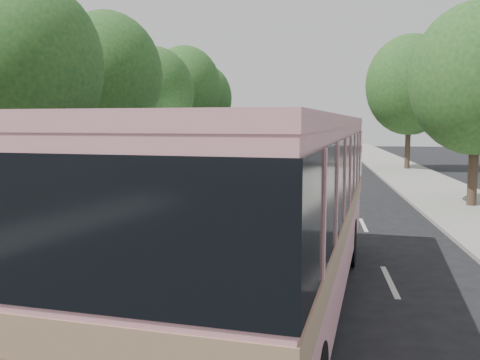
% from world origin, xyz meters
% --- Properties ---
extents(ground, '(120.00, 120.00, 0.00)m').
position_xyz_m(ground, '(0.00, 0.00, 0.00)').
color(ground, black).
rests_on(ground, ground).
extents(sidewalk_left, '(4.00, 90.00, 0.15)m').
position_xyz_m(sidewalk_left, '(-8.50, 20.00, 0.07)').
color(sidewalk_left, '#9E998E').
rests_on(sidewalk_left, ground).
extents(sidewalk_right, '(4.00, 90.00, 0.12)m').
position_xyz_m(sidewalk_right, '(8.50, 20.00, 0.06)').
color(sidewalk_right, '#9E998E').
rests_on(sidewalk_right, ground).
extents(low_wall, '(0.30, 90.00, 1.50)m').
position_xyz_m(low_wall, '(-10.30, 20.00, 0.90)').
color(low_wall, '#9E998E').
rests_on(low_wall, sidewalk_left).
extents(tree_left_b, '(5.70, 5.70, 8.88)m').
position_xyz_m(tree_left_b, '(-8.42, 5.94, 5.82)').
color(tree_left_b, '#38281E').
rests_on(tree_left_b, ground).
extents(tree_left_c, '(6.00, 6.00, 9.35)m').
position_xyz_m(tree_left_c, '(-8.62, 13.94, 6.12)').
color(tree_left_c, '#38281E').
rests_on(tree_left_c, ground).
extents(tree_left_d, '(5.52, 5.52, 8.60)m').
position_xyz_m(tree_left_d, '(-8.52, 21.94, 5.63)').
color(tree_left_d, '#38281E').
rests_on(tree_left_d, ground).
extents(tree_left_e, '(6.30, 6.30, 9.82)m').
position_xyz_m(tree_left_e, '(-8.42, 29.94, 6.43)').
color(tree_left_e, '#38281E').
rests_on(tree_left_e, ground).
extents(tree_left_f, '(5.88, 5.88, 9.16)m').
position_xyz_m(tree_left_f, '(-8.62, 37.94, 6.00)').
color(tree_left_f, '#38281E').
rests_on(tree_left_f, ground).
extents(tree_right_far, '(6.00, 6.00, 9.35)m').
position_xyz_m(tree_right_far, '(9.08, 23.94, 6.12)').
color(tree_right_far, '#38281E').
rests_on(tree_right_far, ground).
extents(pink_bus, '(4.07, 11.10, 3.46)m').
position_xyz_m(pink_bus, '(1.81, -4.00, 2.15)').
color(pink_bus, pink).
rests_on(pink_bus, ground).
extents(pink_taxi, '(2.50, 5.11, 1.68)m').
position_xyz_m(pink_taxi, '(1.00, 3.00, 0.84)').
color(pink_taxi, '#F0148F').
rests_on(pink_taxi, ground).
extents(white_pickup, '(2.77, 5.91, 1.67)m').
position_xyz_m(white_pickup, '(-4.50, 15.82, 0.83)').
color(white_pickup, white).
rests_on(white_pickup, ground).
extents(tour_coach_front, '(3.71, 12.49, 3.68)m').
position_xyz_m(tour_coach_front, '(-6.30, 19.45, 2.22)').
color(tour_coach_front, white).
rests_on(tour_coach_front, ground).
extents(tour_coach_rear, '(2.51, 11.03, 3.29)m').
position_xyz_m(tour_coach_rear, '(-6.30, 38.11, 1.98)').
color(tour_coach_rear, silver).
rests_on(tour_coach_rear, ground).
extents(taxi_roof_sign, '(0.57, 0.24, 0.18)m').
position_xyz_m(taxi_roof_sign, '(1.00, 3.00, 1.77)').
color(taxi_roof_sign, silver).
rests_on(taxi_roof_sign, pink_taxi).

